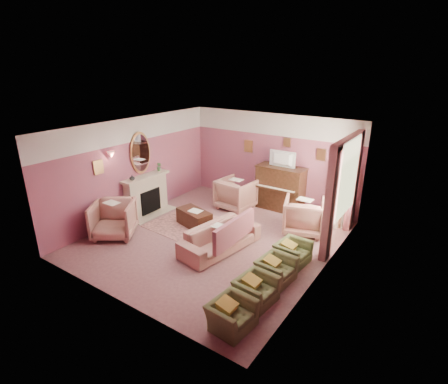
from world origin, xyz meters
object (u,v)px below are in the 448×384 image
Objects in this scene: olive_chair_c at (276,266)px; olive_chair_d at (293,249)px; floral_armchair_front at (113,218)px; olive_chair_b at (256,286)px; coffee_table at (194,218)px; olive_chair_a at (232,311)px; floral_armchair_left at (236,192)px; floral_armchair_right at (304,214)px; side_table at (336,213)px; sofa at (220,233)px; television at (281,158)px; piano at (280,189)px.

olive_chair_d is (0.00, 0.82, 0.00)m from olive_chair_c.
floral_armchair_front reaches higher than olive_chair_b.
olive_chair_a is at bearing -42.09° from coffee_table.
coffee_table is at bearing -99.16° from floral_armchair_left.
floral_armchair_right is 1.11m from side_table.
floral_armchair_right is 1.38× the size of olive_chair_b.
olive_chair_d is at bearing -75.88° from floral_armchair_right.
olive_chair_c is at bearing -13.59° from sofa.
television is at bearing 139.17° from floral_armchair_right.
piano is 4.82m from floral_armchair_front.
floral_armchair_front is (-3.88, -2.92, 0.00)m from floral_armchair_right.
coffee_table is 0.97× the size of floral_armchair_right.
olive_chair_b is (1.59, -4.21, -1.28)m from television.
piano is 1.75× the size of television.
olive_chair_b is 0.82m from olive_chair_c.
side_table is (1.76, -0.14, -0.30)m from piano.
coffee_table is 1.34× the size of olive_chair_a.
floral_armchair_front reaches higher than side_table.
television reaches higher than olive_chair_c.
side_table is at bearing 41.06° from floral_armchair_front.
olive_chair_c is at bearing -80.71° from floral_armchair_right.
olive_chair_b is (0.00, 0.82, 0.00)m from olive_chair_a.
floral_armchair_front is (-2.68, -3.96, -1.08)m from television.
television is 1.92m from floral_armchair_right.
coffee_table is at bearing -120.37° from television.
olive_chair_a is 1.07× the size of side_table.
olive_chair_a is at bearing -92.02° from side_table.
piano is 5.33m from olive_chair_a.
coffee_table is 0.97× the size of floral_armchair_front.
olive_chair_c is at bearing -45.30° from floral_armchair_left.
floral_armchair_right is at bearing 104.12° from olive_chair_d.
olive_chair_a is (0.38, -3.99, -0.19)m from floral_armchair_right.
olive_chair_b is at bearing -92.43° from side_table.
piano reaches higher than floral_armchair_front.
coffee_table is at bearing -153.07° from floral_armchair_right.
olive_chair_a is (4.27, -1.07, -0.19)m from floral_armchair_front.
olive_chair_b is 1.00× the size of olive_chair_c.
floral_armchair_front is at bearing -143.05° from floral_armchair_right.
sofa reaches higher than coffee_table.
coffee_table is at bearing -144.25° from side_table.
side_table reaches higher than olive_chair_b.
sofa is 2.79× the size of olive_chair_c.
olive_chair_b is at bearing -90.00° from olive_chair_c.
television is 4.67m from olive_chair_b.
floral_armchair_front is at bearing -138.94° from side_table.
television reaches higher than piano.
floral_armchair_right is 2.39m from olive_chair_c.
olive_chair_c is 0.82m from olive_chair_d.
floral_armchair_front reaches higher than coffee_table.
floral_armchair_front reaches higher than olive_chair_a.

